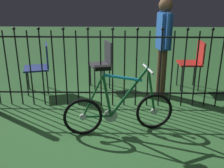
# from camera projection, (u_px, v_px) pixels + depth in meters

# --- Properties ---
(ground_plane) EXTENTS (20.00, 20.00, 0.00)m
(ground_plane) POSITION_uv_depth(u_px,v_px,m) (104.00, 127.00, 3.68)
(ground_plane) COLOR #2A592A
(iron_fence) EXTENTS (4.30, 0.07, 1.33)m
(iron_fence) POSITION_uv_depth(u_px,v_px,m) (101.00, 66.00, 4.14)
(iron_fence) COLOR black
(iron_fence) RESTS_ON ground
(bicycle) EXTENTS (1.44, 0.43, 0.92)m
(bicycle) POSITION_uv_depth(u_px,v_px,m) (119.00, 109.00, 3.46)
(bicycle) COLOR black
(bicycle) RESTS_ON ground
(chair_red) EXTENTS (0.42, 0.41, 0.90)m
(chair_red) POSITION_uv_depth(u_px,v_px,m) (194.00, 60.00, 4.92)
(chair_red) COLOR black
(chair_red) RESTS_ON ground
(chair_navy) EXTENTS (0.53, 0.53, 0.88)m
(chair_navy) POSITION_uv_depth(u_px,v_px,m) (41.00, 64.00, 4.78)
(chair_navy) COLOR black
(chair_navy) RESTS_ON ground
(chair_charcoal) EXTENTS (0.47, 0.47, 0.87)m
(chair_charcoal) POSITION_uv_depth(u_px,v_px,m) (104.00, 60.00, 5.02)
(chair_charcoal) COLOR black
(chair_charcoal) RESTS_ON ground
(person_visitor) EXTENTS (0.23, 0.47, 1.66)m
(person_visitor) POSITION_uv_depth(u_px,v_px,m) (164.00, 39.00, 4.45)
(person_visitor) COLOR #4C3823
(person_visitor) RESTS_ON ground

